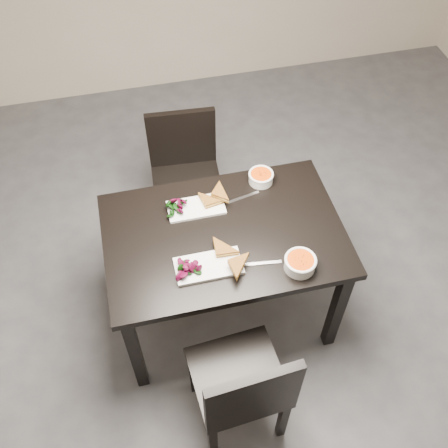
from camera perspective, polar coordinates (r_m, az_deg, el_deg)
name	(u,v)px	position (r m, az deg, el deg)	size (l,w,h in m)	color
ground	(256,325)	(3.16, 3.56, -11.01)	(5.00, 5.00, 0.00)	#47474C
room_shell	(283,54)	(1.78, 6.55, 18.12)	(5.02, 5.02, 2.81)	beige
table	(224,245)	(2.67, 0.00, -2.29)	(1.20, 0.80, 0.75)	black
chair_near	(243,388)	(2.48, 2.14, -17.55)	(0.45, 0.45, 0.85)	black
chair_far	(185,170)	(3.27, -4.28, 5.95)	(0.45, 0.45, 0.85)	black
plate_near	(209,266)	(2.46, -1.70, -4.63)	(0.32, 0.16, 0.02)	white
sandwich_near	(221,257)	(2.45, -0.31, -3.62)	(0.16, 0.12, 0.05)	#A56A22
salad_near	(188,266)	(2.43, -4.03, -4.67)	(0.10, 0.09, 0.04)	black
soup_bowl_near	(300,263)	(2.46, 8.37, -4.23)	(0.15, 0.15, 0.07)	white
cutlery_near	(263,263)	(2.48, 4.28, -4.31)	(0.18, 0.02, 0.00)	silver
plate_far	(196,208)	(2.69, -3.09, 1.82)	(0.29, 0.15, 0.01)	white
sandwich_far	(209,203)	(2.67, -1.68, 2.27)	(0.15, 0.11, 0.05)	#A56A22
salad_far	(177,207)	(2.66, -5.22, 1.83)	(0.09, 0.08, 0.04)	black
soup_bowl_far	(261,177)	(2.81, 4.08, 5.21)	(0.14, 0.14, 0.06)	white
cutlery_far	(244,197)	(2.75, 2.17, 2.97)	(0.18, 0.02, 0.00)	silver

